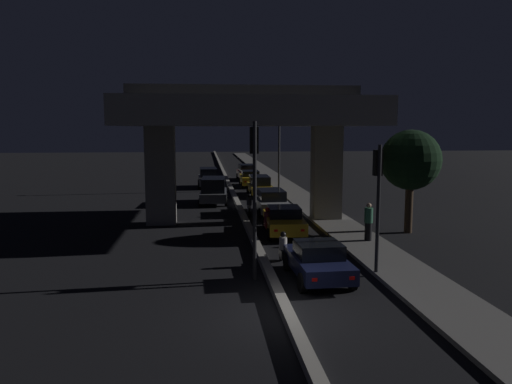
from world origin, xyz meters
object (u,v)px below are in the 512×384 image
at_px(motorcycle_black_filtering_near, 283,251).
at_px(traffic_light_left_of_median, 254,173).
at_px(car_taxi_yellow_fourth, 260,185).
at_px(motorcycle_red_filtering_mid, 267,223).
at_px(traffic_light_right_of_median, 378,187).
at_px(car_dark_blue_lead, 318,261).
at_px(car_taxi_yellow_fifth, 250,178).
at_px(street_lamp, 276,133).
at_px(car_dark_red_sixth, 247,172).
at_px(car_silver_third, 271,201).
at_px(car_grey_second_oncoming, 208,177).
at_px(pedestrian_on_sidewalk, 368,222).
at_px(motorcycle_white_filtering_far, 249,206).
at_px(car_taxi_yellow_second, 284,220).
at_px(car_grey_lead_oncoming, 214,190).

bearing_deg(motorcycle_black_filtering_near, traffic_light_left_of_median, 143.12).
relative_size(traffic_light_left_of_median, car_taxi_yellow_fourth, 1.20).
distance_m(motorcycle_black_filtering_near, motorcycle_red_filtering_mid, 5.95).
bearing_deg(traffic_light_right_of_median, car_taxi_yellow_fourth, 94.79).
xyz_separation_m(car_taxi_yellow_fourth, motorcycle_red_filtering_mid, (-1.25, -14.77, -0.25)).
distance_m(car_dark_blue_lead, motorcycle_black_filtering_near, 2.26).
distance_m(car_taxi_yellow_fourth, car_taxi_yellow_fifth, 6.50).
relative_size(traffic_light_right_of_median, motorcycle_red_filtering_mid, 2.51).
bearing_deg(street_lamp, car_taxi_yellow_fourth, -118.54).
relative_size(traffic_light_left_of_median, car_dark_blue_lead, 1.42).
bearing_deg(car_dark_red_sixth, car_silver_third, 177.04).
bearing_deg(car_taxi_yellow_fourth, street_lamp, -28.34).
distance_m(car_taxi_yellow_fourth, motorcycle_black_filtering_near, 20.77).
distance_m(car_grey_second_oncoming, motorcycle_black_filtering_near, 26.84).
bearing_deg(car_dark_red_sixth, traffic_light_left_of_median, 173.22).
xyz_separation_m(street_lamp, motorcycle_red_filtering_mid, (-3.12, -18.21, -4.41)).
bearing_deg(car_taxi_yellow_fourth, car_taxi_yellow_fifth, 1.73).
bearing_deg(car_taxi_yellow_fifth, car_silver_third, -179.67).
bearing_deg(traffic_light_left_of_median, pedestrian_on_sidewalk, 39.95).
bearing_deg(car_dark_blue_lead, motorcycle_black_filtering_near, 23.14).
distance_m(motorcycle_black_filtering_near, motorcycle_white_filtering_far, 11.53).
distance_m(car_taxi_yellow_second, car_taxi_yellow_fourth, 14.79).
height_order(car_silver_third, car_grey_second_oncoming, car_grey_second_oncoming).
bearing_deg(car_taxi_yellow_fourth, car_dark_red_sixth, 0.21).
relative_size(car_taxi_yellow_fifth, car_grey_lead_oncoming, 1.07).
relative_size(street_lamp, car_taxi_yellow_fourth, 1.80).
height_order(car_taxi_yellow_fifth, motorcycle_black_filtering_near, car_taxi_yellow_fifth).
bearing_deg(street_lamp, motorcycle_black_filtering_near, -97.64).
distance_m(car_taxi_yellow_second, motorcycle_white_filtering_far, 5.74).
bearing_deg(motorcycle_white_filtering_far, car_taxi_yellow_second, -162.28).
height_order(car_taxi_yellow_fifth, car_grey_second_oncoming, car_grey_second_oncoming).
bearing_deg(street_lamp, pedestrian_on_sidewalk, -86.15).
bearing_deg(car_silver_third, motorcycle_white_filtering_far, 109.37).
relative_size(car_taxi_yellow_second, car_silver_third, 1.05).
height_order(car_grey_second_oncoming, motorcycle_black_filtering_near, car_grey_second_oncoming).
bearing_deg(car_grey_lead_oncoming, traffic_light_right_of_median, 19.91).
height_order(car_silver_third, pedestrian_on_sidewalk, pedestrian_on_sidewalk).
xyz_separation_m(traffic_light_right_of_median, car_taxi_yellow_second, (-2.26, 7.62, -2.62)).
xyz_separation_m(car_dark_blue_lead, motorcycle_black_filtering_near, (-0.95, 2.05, -0.13)).
bearing_deg(street_lamp, motorcycle_red_filtering_mid, -99.73).
xyz_separation_m(traffic_light_left_of_median, street_lamp, (4.58, 25.86, 1.12)).
height_order(car_grey_second_oncoming, motorcycle_red_filtering_mid, car_grey_second_oncoming).
bearing_deg(car_taxi_yellow_fifth, car_grey_lead_oncoming, 161.23).
bearing_deg(car_grey_lead_oncoming, motorcycle_red_filtering_mid, 16.08).
relative_size(street_lamp, car_dark_red_sixth, 1.98).
bearing_deg(street_lamp, motorcycle_white_filtering_far, -105.74).
distance_m(car_dark_blue_lead, motorcycle_white_filtering_far, 13.63).
bearing_deg(car_taxi_yellow_second, traffic_light_right_of_median, -160.81).
height_order(traffic_light_right_of_median, motorcycle_red_filtering_mid, traffic_light_right_of_median).
relative_size(car_silver_third, motorcycle_red_filtering_mid, 2.31).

